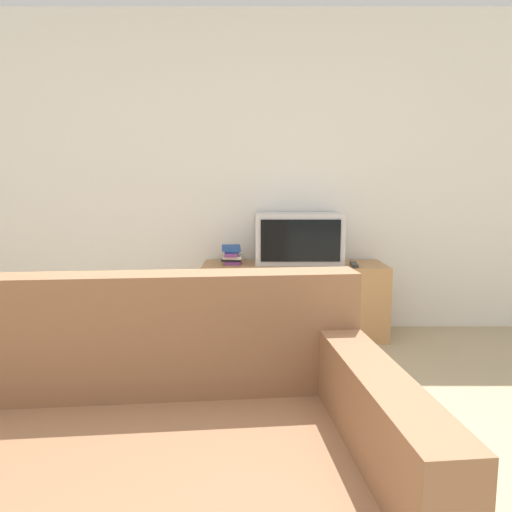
{
  "coord_description": "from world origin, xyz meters",
  "views": [
    {
      "loc": [
        0.06,
        -1.16,
        1.2
      ],
      "look_at": [
        0.05,
        2.21,
        0.72
      ],
      "focal_mm": 35.0,
      "sensor_mm": 36.0,
      "label": 1
    }
  ],
  "objects_px": {
    "television": "(300,238)",
    "remote_on_stand": "(356,264)",
    "book_stack": "(234,254)",
    "couch": "(50,510)",
    "tv_stand": "(295,300)"
  },
  "relations": [
    {
      "from": "television",
      "to": "remote_on_stand",
      "type": "height_order",
      "value": "television"
    },
    {
      "from": "television",
      "to": "book_stack",
      "type": "distance_m",
      "value": 0.55
    },
    {
      "from": "television",
      "to": "couch",
      "type": "bearing_deg",
      "value": -108.88
    },
    {
      "from": "tv_stand",
      "to": "television",
      "type": "height_order",
      "value": "television"
    },
    {
      "from": "couch",
      "to": "remote_on_stand",
      "type": "relative_size",
      "value": 10.24
    },
    {
      "from": "television",
      "to": "tv_stand",
      "type": "bearing_deg",
      "value": -124.87
    },
    {
      "from": "tv_stand",
      "to": "television",
      "type": "distance_m",
      "value": 0.5
    },
    {
      "from": "book_stack",
      "to": "tv_stand",
      "type": "bearing_deg",
      "value": -1.37
    },
    {
      "from": "book_stack",
      "to": "remote_on_stand",
      "type": "height_order",
      "value": "book_stack"
    },
    {
      "from": "tv_stand",
      "to": "book_stack",
      "type": "distance_m",
      "value": 0.61
    },
    {
      "from": "tv_stand",
      "to": "remote_on_stand",
      "type": "bearing_deg",
      "value": -11.55
    },
    {
      "from": "book_stack",
      "to": "remote_on_stand",
      "type": "bearing_deg",
      "value": -6.33
    },
    {
      "from": "television",
      "to": "couch",
      "type": "relative_size",
      "value": 0.34
    },
    {
      "from": "remote_on_stand",
      "to": "tv_stand",
      "type": "bearing_deg",
      "value": 168.45
    },
    {
      "from": "book_stack",
      "to": "remote_on_stand",
      "type": "xyz_separation_m",
      "value": [
        0.95,
        -0.11,
        -0.06
      ]
    }
  ]
}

